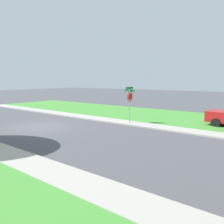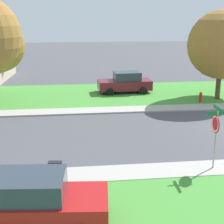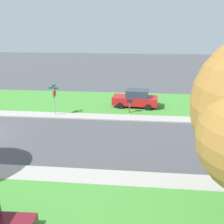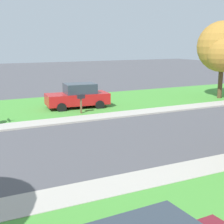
# 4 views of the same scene
# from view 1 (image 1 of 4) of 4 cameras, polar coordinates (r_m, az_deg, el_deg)

# --- Properties ---
(ground_plane) EXTENTS (120.00, 120.00, 0.00)m
(ground_plane) POSITION_cam_1_polar(r_m,az_deg,el_deg) (16.95, -17.38, -3.48)
(ground_plane) COLOR #4C4C51
(sidewalk_east) EXTENTS (1.40, 56.00, 0.10)m
(sidewalk_east) POSITION_cam_1_polar(r_m,az_deg,el_deg) (5.98, 16.88, -24.91)
(sidewalk_east) COLOR #ADA89E
(sidewalk_east) RESTS_ON ground
(stop_sign_far_corner) EXTENTS (0.92, 0.92, 2.77)m
(stop_sign_far_corner) POSITION_cam_1_polar(r_m,az_deg,el_deg) (17.00, 4.49, 3.33)
(stop_sign_far_corner) COLOR #9E9EA3
(stop_sign_far_corner) RESTS_ON ground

